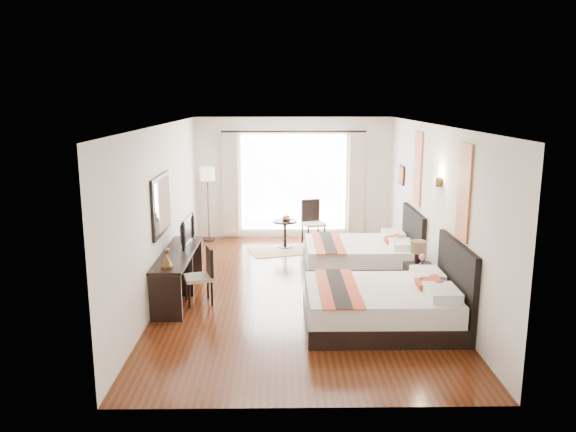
{
  "coord_description": "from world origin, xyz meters",
  "views": [
    {
      "loc": [
        -0.31,
        -9.16,
        3.23
      ],
      "look_at": [
        -0.17,
        0.38,
        1.21
      ],
      "focal_mm": 35.0,
      "sensor_mm": 36.0,
      "label": 1
    }
  ],
  "objects_px": {
    "television": "(183,231)",
    "desk_chair": "(200,286)",
    "bed_near": "(386,304)",
    "window_chair": "(313,230)",
    "vase": "(422,267)",
    "table_lamp": "(418,249)",
    "fruit_bowl": "(286,219)",
    "console_desk": "(178,274)",
    "bed_far": "(363,255)",
    "side_table": "(285,234)",
    "nightstand": "(420,281)",
    "floor_lamp": "(207,179)"
  },
  "relations": [
    {
      "from": "desk_chair",
      "to": "vase",
      "type": "bearing_deg",
      "value": 163.15
    },
    {
      "from": "nightstand",
      "to": "television",
      "type": "bearing_deg",
      "value": 171.73
    },
    {
      "from": "vase",
      "to": "window_chair",
      "type": "height_order",
      "value": "window_chair"
    },
    {
      "from": "bed_near",
      "to": "window_chair",
      "type": "height_order",
      "value": "bed_near"
    },
    {
      "from": "console_desk",
      "to": "nightstand",
      "type": "bearing_deg",
      "value": -1.16
    },
    {
      "from": "side_table",
      "to": "window_chair",
      "type": "xyz_separation_m",
      "value": [
        0.63,
        0.33,
        -0.0
      ]
    },
    {
      "from": "side_table",
      "to": "floor_lamp",
      "type": "bearing_deg",
      "value": 159.88
    },
    {
      "from": "nightstand",
      "to": "vase",
      "type": "height_order",
      "value": "vase"
    },
    {
      "from": "bed_near",
      "to": "nightstand",
      "type": "distance_m",
      "value": 1.41
    },
    {
      "from": "vase",
      "to": "fruit_bowl",
      "type": "relative_size",
      "value": 0.67
    },
    {
      "from": "nightstand",
      "to": "floor_lamp",
      "type": "xyz_separation_m",
      "value": [
        -3.93,
        3.8,
        1.17
      ]
    },
    {
      "from": "table_lamp",
      "to": "window_chair",
      "type": "bearing_deg",
      "value": 114.8
    },
    {
      "from": "table_lamp",
      "to": "bed_far",
      "type": "bearing_deg",
      "value": 118.18
    },
    {
      "from": "fruit_bowl",
      "to": "window_chair",
      "type": "xyz_separation_m",
      "value": [
        0.6,
        0.34,
        -0.33
      ]
    },
    {
      "from": "table_lamp",
      "to": "desk_chair",
      "type": "xyz_separation_m",
      "value": [
        -3.57,
        -0.37,
        -0.51
      ]
    },
    {
      "from": "bed_far",
      "to": "window_chair",
      "type": "height_order",
      "value": "bed_far"
    },
    {
      "from": "table_lamp",
      "to": "window_chair",
      "type": "relative_size",
      "value": 0.42
    },
    {
      "from": "bed_far",
      "to": "window_chair",
      "type": "xyz_separation_m",
      "value": [
        -0.84,
        2.02,
        -0.0
      ]
    },
    {
      "from": "television",
      "to": "desk_chair",
      "type": "bearing_deg",
      "value": -152.23
    },
    {
      "from": "bed_near",
      "to": "bed_far",
      "type": "bearing_deg",
      "value": 88.91
    },
    {
      "from": "table_lamp",
      "to": "desk_chair",
      "type": "distance_m",
      "value": 3.62
    },
    {
      "from": "floor_lamp",
      "to": "side_table",
      "type": "relative_size",
      "value": 2.8
    },
    {
      "from": "bed_near",
      "to": "side_table",
      "type": "height_order",
      "value": "bed_near"
    },
    {
      "from": "side_table",
      "to": "fruit_bowl",
      "type": "bearing_deg",
      "value": -21.81
    },
    {
      "from": "bed_far",
      "to": "side_table",
      "type": "relative_size",
      "value": 3.44
    },
    {
      "from": "bed_near",
      "to": "nightstand",
      "type": "height_order",
      "value": "bed_near"
    },
    {
      "from": "bed_near",
      "to": "bed_far",
      "type": "relative_size",
      "value": 1.05
    },
    {
      "from": "vase",
      "to": "fruit_bowl",
      "type": "bearing_deg",
      "value": 122.66
    },
    {
      "from": "nightstand",
      "to": "television",
      "type": "relative_size",
      "value": 0.66
    },
    {
      "from": "bed_far",
      "to": "desk_chair",
      "type": "bearing_deg",
      "value": -149.27
    },
    {
      "from": "table_lamp",
      "to": "vase",
      "type": "relative_size",
      "value": 2.89
    },
    {
      "from": "television",
      "to": "fruit_bowl",
      "type": "bearing_deg",
      "value": -32.11
    },
    {
      "from": "fruit_bowl",
      "to": "window_chair",
      "type": "bearing_deg",
      "value": 29.7
    },
    {
      "from": "console_desk",
      "to": "floor_lamp",
      "type": "distance_m",
      "value": 3.87
    },
    {
      "from": "side_table",
      "to": "console_desk",
      "type": "bearing_deg",
      "value": -120.08
    },
    {
      "from": "bed_near",
      "to": "table_lamp",
      "type": "distance_m",
      "value": 1.59
    },
    {
      "from": "bed_near",
      "to": "fruit_bowl",
      "type": "distance_m",
      "value": 4.55
    },
    {
      "from": "console_desk",
      "to": "window_chair",
      "type": "relative_size",
      "value": 2.23
    },
    {
      "from": "bed_near",
      "to": "window_chair",
      "type": "relative_size",
      "value": 2.22
    },
    {
      "from": "bed_near",
      "to": "side_table",
      "type": "bearing_deg",
      "value": 108.12
    },
    {
      "from": "bed_far",
      "to": "vase",
      "type": "xyz_separation_m",
      "value": [
        0.7,
        -1.66,
        0.27
      ]
    },
    {
      "from": "bed_far",
      "to": "console_desk",
      "type": "xyz_separation_m",
      "value": [
        -3.25,
        -1.39,
        0.07
      ]
    },
    {
      "from": "table_lamp",
      "to": "fruit_bowl",
      "type": "bearing_deg",
      "value": 125.63
    },
    {
      "from": "console_desk",
      "to": "fruit_bowl",
      "type": "distance_m",
      "value": 3.57
    },
    {
      "from": "nightstand",
      "to": "floor_lamp",
      "type": "bearing_deg",
      "value": 136.01
    },
    {
      "from": "console_desk",
      "to": "vase",
      "type": "bearing_deg",
      "value": -3.87
    },
    {
      "from": "bed_far",
      "to": "nightstand",
      "type": "height_order",
      "value": "bed_far"
    },
    {
      "from": "bed_near",
      "to": "vase",
      "type": "xyz_separation_m",
      "value": [
        0.75,
        0.99,
        0.25
      ]
    },
    {
      "from": "bed_near",
      "to": "window_chair",
      "type": "bearing_deg",
      "value": 99.55
    },
    {
      "from": "nightstand",
      "to": "floor_lamp",
      "type": "height_order",
      "value": "floor_lamp"
    }
  ]
}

